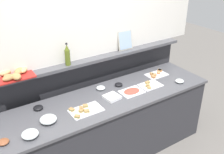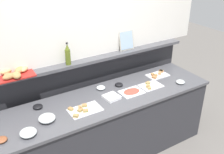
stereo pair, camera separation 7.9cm
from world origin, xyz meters
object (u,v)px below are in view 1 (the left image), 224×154
sandwich_platter_rear (84,110)px  condiment_bowl_cream (3,142)px  glass_bowl_medium (30,134)px  glass_bowl_extra (101,88)px  olive_oil_bottle (67,55)px  framed_picture (125,40)px  sandwich_platter_front (156,74)px  bread_basket (14,75)px  condiment_bowl_red (119,85)px  condiment_bowl_teal (38,108)px  glass_bowl_small (179,81)px  glass_bowl_large (48,119)px  napkin_stack (112,97)px  sandwich_platter_side (150,85)px  cold_cuts_platter (132,92)px

sandwich_platter_rear → condiment_bowl_cream: same height
glass_bowl_medium → condiment_bowl_cream: bearing=169.7°
glass_bowl_extra → olive_oil_bottle: size_ratio=0.41×
glass_bowl_medium → framed_picture: bearing=24.0°
sandwich_platter_rear → sandwich_platter_front: same height
glass_bowl_extra → bread_basket: size_ratio=0.28×
condiment_bowl_red → sandwich_platter_rear: bearing=-157.0°
condiment_bowl_teal → glass_bowl_medium: bearing=-117.7°
glass_bowl_small → condiment_bowl_teal: (-1.76, 0.40, -0.00)m
glass_bowl_large → condiment_bowl_cream: bearing=-169.7°
olive_oil_bottle → glass_bowl_small: bearing=-27.0°
condiment_bowl_cream → napkin_stack: (1.25, 0.12, -0.00)m
sandwich_platter_rear → framed_picture: framed_picture is taller
sandwich_platter_side → framed_picture: size_ratio=1.07×
glass_bowl_large → glass_bowl_small: 1.75m
framed_picture → napkin_stack: bearing=-136.2°
olive_oil_bottle → glass_bowl_large: bearing=-132.5°
condiment_bowl_teal → napkin_stack: 0.84m
napkin_stack → bread_basket: bread_basket is taller
condiment_bowl_teal → glass_bowl_small: bearing=-12.8°
napkin_stack → olive_oil_bottle: bearing=122.1°
condiment_bowl_red → napkin_stack: 0.32m
sandwich_platter_front → glass_bowl_small: 0.35m
sandwich_platter_front → olive_oil_bottle: olive_oil_bottle is taller
sandwich_platter_side → condiment_bowl_cream: size_ratio=2.74×
olive_oil_bottle → bread_basket: bearing=179.2°
sandwich_platter_rear → sandwich_platter_side: 0.97m
condiment_bowl_red → napkin_stack: condiment_bowl_red is taller
glass_bowl_medium → condiment_bowl_teal: glass_bowl_medium is taller
cold_cuts_platter → framed_picture: bearing=62.5°
condiment_bowl_red → napkin_stack: (-0.24, -0.21, -0.00)m
glass_bowl_medium → glass_bowl_small: glass_bowl_medium is taller
cold_cuts_platter → framed_picture: 0.77m
condiment_bowl_cream → sandwich_platter_side: bearing=3.3°
condiment_bowl_red → condiment_bowl_cream: bearing=-167.6°
glass_bowl_large → bread_basket: bearing=105.4°
cold_cuts_platter → napkin_stack: size_ratio=1.66×
napkin_stack → glass_bowl_large: bearing=-177.5°
napkin_stack → olive_oil_bottle: 0.72m
sandwich_platter_front → cold_cuts_platter: sandwich_platter_front is taller
glass_bowl_medium → glass_bowl_large: bearing=29.2°
glass_bowl_extra → glass_bowl_large: bearing=-160.0°
bread_basket → sandwich_platter_rear: bearing=-45.9°
sandwich_platter_rear → condiment_bowl_red: 0.69m
napkin_stack → glass_bowl_medium: bearing=-171.1°
glass_bowl_large → glass_bowl_extra: glass_bowl_large is taller
glass_bowl_small → bread_basket: bearing=161.0°
glass_bowl_extra → bread_basket: (-0.94, 0.25, 0.34)m
sandwich_platter_side → glass_bowl_large: bearing=-179.0°
bread_basket → olive_oil_bottle: bearing=-0.8°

